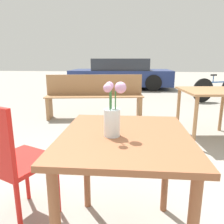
# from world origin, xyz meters

# --- Properties ---
(table_front) EXTENTS (0.74, 0.84, 0.74)m
(table_front) POSITION_xyz_m (0.00, 0.00, 0.62)
(table_front) COLOR brown
(table_front) RESTS_ON ground_plane
(flower_vase) EXTENTS (0.12, 0.13, 0.29)m
(flower_vase) POSITION_xyz_m (-0.07, -0.04, 0.85)
(flower_vase) COLOR silver
(flower_vase) RESTS_ON table_front
(cafe_chair) EXTENTS (0.53, 0.53, 0.89)m
(cafe_chair) POSITION_xyz_m (-0.77, 0.09, 0.52)
(cafe_chair) COLOR red
(cafe_chair) RESTS_ON ground_plane
(bench_near) EXTENTS (1.94, 0.65, 0.85)m
(bench_near) POSITION_xyz_m (-0.76, 3.10, 0.47)
(bench_near) COLOR #9E7047
(bench_near) RESTS_ON ground_plane
(table_back) EXTENTS (0.92, 0.93, 0.72)m
(table_back) POSITION_xyz_m (1.14, 2.05, 0.62)
(table_back) COLOR #9E7047
(table_back) RESTS_ON ground_plane
(bicycle) EXTENTS (1.48, 0.71, 0.75)m
(bicycle) POSITION_xyz_m (2.31, 5.15, 0.34)
(bicycle) COLOR black
(bicycle) RESTS_ON ground_plane
(parked_car) EXTENTS (4.01, 2.05, 1.17)m
(parked_car) POSITION_xyz_m (-0.55, 7.83, 0.57)
(parked_car) COLOR navy
(parked_car) RESTS_ON ground_plane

